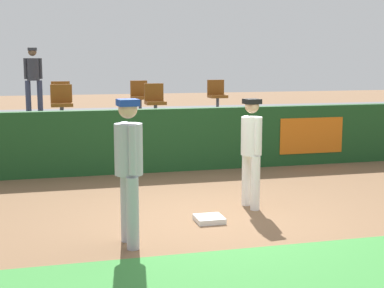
{
  "coord_description": "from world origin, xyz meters",
  "views": [
    {
      "loc": [
        -2.44,
        -7.78,
        2.35
      ],
      "look_at": [
        -0.21,
        0.82,
        1.0
      ],
      "focal_mm": 52.59,
      "sensor_mm": 36.0,
      "label": 1
    }
  ],
  "objects": [
    {
      "name": "seat_back_center",
      "position": [
        -0.06,
        6.88,
        1.41
      ],
      "size": [
        0.45,
        0.44,
        0.84
      ],
      "color": "#4C4C51",
      "rests_on": "bleacher_platform"
    },
    {
      "name": "seat_front_left",
      "position": [
        -2.12,
        5.09,
        1.41
      ],
      "size": [
        0.48,
        0.44,
        0.84
      ],
      "color": "#4C4C51",
      "rests_on": "bleacher_platform"
    },
    {
      "name": "player_runner_visitor",
      "position": [
        -1.48,
        -0.91,
        1.08
      ],
      "size": [
        0.38,
        0.52,
        1.86
      ],
      "rotation": [
        0.0,
        0.0,
        -1.49
      ],
      "color": "#9EA3AD",
      "rests_on": "ground_plane"
    },
    {
      "name": "ground_plane",
      "position": [
        0.0,
        0.0,
        0.0
      ],
      "size": [
        60.0,
        60.0,
        0.0
      ],
      "primitive_type": "plane",
      "color": "brown"
    },
    {
      "name": "field_wall",
      "position": [
        0.02,
        3.64,
        0.66
      ],
      "size": [
        18.0,
        0.26,
        1.32
      ],
      "color": "#19471E",
      "rests_on": "ground_plane"
    },
    {
      "name": "seat_back_left",
      "position": [
        -2.08,
        6.89,
        1.41
      ],
      "size": [
        0.47,
        0.44,
        0.84
      ],
      "color": "#4C4C51",
      "rests_on": "bleacher_platform"
    },
    {
      "name": "bleacher_platform",
      "position": [
        0.0,
        6.21,
        0.47
      ],
      "size": [
        18.0,
        4.8,
        0.94
      ],
      "primitive_type": "cube",
      "color": "#59595E",
      "rests_on": "ground_plane"
    },
    {
      "name": "player_fielder_home",
      "position": [
        0.65,
        0.44,
        1.0
      ],
      "size": [
        0.37,
        0.56,
        1.73
      ],
      "rotation": [
        0.0,
        0.0,
        -1.45
      ],
      "color": "white",
      "rests_on": "ground_plane"
    },
    {
      "name": "spectator_hooded",
      "position": [
        -2.76,
        7.87,
        1.93
      ],
      "size": [
        0.48,
        0.34,
        1.7
      ],
      "rotation": [
        0.0,
        0.0,
        3.21
      ],
      "color": "#33384C",
      "rests_on": "bleacher_platform"
    },
    {
      "name": "first_base",
      "position": [
        -0.21,
        -0.18,
        0.04
      ],
      "size": [
        0.4,
        0.4,
        0.08
      ],
      "primitive_type": "cube",
      "color": "white",
      "rests_on": "ground_plane"
    },
    {
      "name": "seat_back_right",
      "position": [
        2.06,
        6.89,
        1.41
      ],
      "size": [
        0.47,
        0.44,
        0.84
      ],
      "color": "#4C4C51",
      "rests_on": "bleacher_platform"
    },
    {
      "name": "seat_front_center",
      "position": [
        -0.0,
        5.08,
        1.41
      ],
      "size": [
        0.45,
        0.44,
        0.84
      ],
      "color": "#4C4C51",
      "rests_on": "bleacher_platform"
    }
  ]
}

